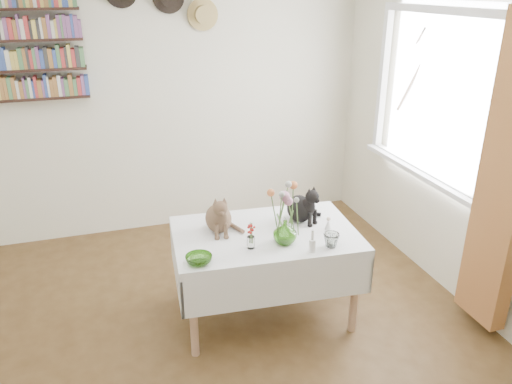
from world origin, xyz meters
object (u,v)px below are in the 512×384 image
object	(u,v)px
dining_table	(265,253)
tabby_cat	(218,211)
black_cat	(300,202)
bookshelf_unit	(20,45)
flower_vase	(285,232)

from	to	relation	value
dining_table	tabby_cat	world-z (taller)	tabby_cat
dining_table	black_cat	size ratio (longest dim) A/B	4.57
bookshelf_unit	tabby_cat	bearing A→B (deg)	-50.55
dining_table	tabby_cat	size ratio (longest dim) A/B	4.48
dining_table	flower_vase	world-z (taller)	flower_vase
black_cat	flower_vase	size ratio (longest dim) A/B	1.75
tabby_cat	black_cat	xyz separation A→B (m)	(0.61, -0.01, -0.00)
black_cat	dining_table	bearing A→B (deg)	168.68
black_cat	flower_vase	distance (m)	0.38
dining_table	flower_vase	distance (m)	0.32
dining_table	black_cat	bearing A→B (deg)	20.31
bookshelf_unit	black_cat	bearing A→B (deg)	-39.68
tabby_cat	bookshelf_unit	xyz separation A→B (m)	(-1.27, 1.55, 1.00)
dining_table	black_cat	world-z (taller)	black_cat
dining_table	bookshelf_unit	distance (m)	2.65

